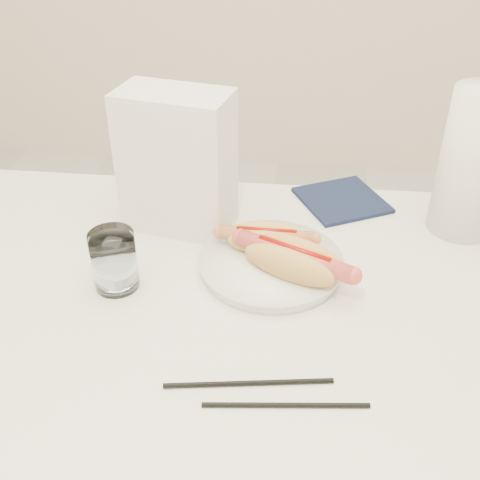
# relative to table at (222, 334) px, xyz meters

# --- Properties ---
(table) EXTENTS (1.20, 0.80, 0.75)m
(table) POSITION_rel_table_xyz_m (0.00, 0.00, 0.00)
(table) COLOR white
(table) RESTS_ON ground
(plate) EXTENTS (0.29, 0.29, 0.02)m
(plate) POSITION_rel_table_xyz_m (0.07, 0.10, 0.07)
(plate) COLOR white
(plate) RESTS_ON table
(hotdog_left) EXTENTS (0.16, 0.06, 0.04)m
(hotdog_left) POSITION_rel_table_xyz_m (0.06, 0.13, 0.10)
(hotdog_left) COLOR #E3BF5B
(hotdog_left) RESTS_ON plate
(hotdog_right) EXTENTS (0.19, 0.14, 0.05)m
(hotdog_right) POSITION_rel_table_xyz_m (0.11, 0.07, 0.10)
(hotdog_right) COLOR #D9A555
(hotdog_right) RESTS_ON plate
(water_glass) EXTENTS (0.07, 0.07, 0.10)m
(water_glass) POSITION_rel_table_xyz_m (-0.17, 0.03, 0.11)
(water_glass) COLOR white
(water_glass) RESTS_ON table
(chopstick_near) EXTENTS (0.22, 0.04, 0.01)m
(chopstick_near) POSITION_rel_table_xyz_m (0.06, -0.15, 0.06)
(chopstick_near) COLOR black
(chopstick_near) RESTS_ON table
(chopstick_far) EXTENTS (0.21, 0.03, 0.01)m
(chopstick_far) POSITION_rel_table_xyz_m (0.11, -0.18, 0.06)
(chopstick_far) COLOR black
(chopstick_far) RESTS_ON table
(napkin_box) EXTENTS (0.21, 0.14, 0.26)m
(napkin_box) POSITION_rel_table_xyz_m (-0.11, 0.23, 0.19)
(napkin_box) COLOR white
(napkin_box) RESTS_ON table
(navy_napkin) EXTENTS (0.20, 0.20, 0.01)m
(navy_napkin) POSITION_rel_table_xyz_m (0.20, 0.34, 0.06)
(navy_napkin) COLOR #111935
(navy_napkin) RESTS_ON table
(paper_towel_roll) EXTENTS (0.15, 0.15, 0.27)m
(paper_towel_roll) POSITION_rel_table_xyz_m (0.41, 0.27, 0.19)
(paper_towel_roll) COLOR white
(paper_towel_roll) RESTS_ON table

